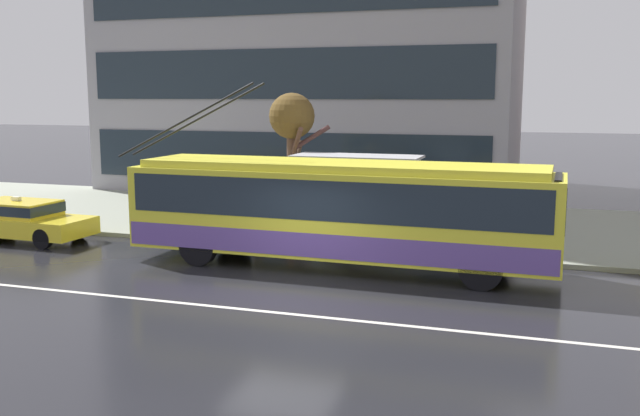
{
  "coord_description": "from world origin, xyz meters",
  "views": [
    {
      "loc": [
        5.68,
        -14.54,
        4.52
      ],
      "look_at": [
        -0.22,
        3.46,
        1.51
      ],
      "focal_mm": 39.55,
      "sensor_mm": 36.0,
      "label": 1
    }
  ],
  "objects_px": {
    "taxi_queued_behind_bus": "(20,218)",
    "pedestrian_approaching_curb": "(346,189)",
    "pedestrian_walking_past": "(260,183)",
    "street_tree_bare": "(292,123)",
    "trolleybus": "(340,210)",
    "bus_shelter": "(359,177)",
    "pedestrian_at_shelter": "(313,181)"
  },
  "relations": [
    {
      "from": "pedestrian_at_shelter",
      "to": "street_tree_bare",
      "type": "bearing_deg",
      "value": 143.54
    },
    {
      "from": "taxi_queued_behind_bus",
      "to": "pedestrian_walking_past",
      "type": "xyz_separation_m",
      "value": [
        7.04,
        2.78,
        1.08
      ]
    },
    {
      "from": "taxi_queued_behind_bus",
      "to": "bus_shelter",
      "type": "bearing_deg",
      "value": 16.19
    },
    {
      "from": "pedestrian_approaching_curb",
      "to": "bus_shelter",
      "type": "bearing_deg",
      "value": 19.1
    },
    {
      "from": "taxi_queued_behind_bus",
      "to": "pedestrian_at_shelter",
      "type": "relative_size",
      "value": 2.24
    },
    {
      "from": "pedestrian_walking_past",
      "to": "street_tree_bare",
      "type": "height_order",
      "value": "street_tree_bare"
    },
    {
      "from": "trolleybus",
      "to": "pedestrian_walking_past",
      "type": "bearing_deg",
      "value": 139.76
    },
    {
      "from": "pedestrian_at_shelter",
      "to": "pedestrian_approaching_curb",
      "type": "bearing_deg",
      "value": -30.21
    },
    {
      "from": "taxi_queued_behind_bus",
      "to": "pedestrian_walking_past",
      "type": "bearing_deg",
      "value": 21.51
    },
    {
      "from": "pedestrian_at_shelter",
      "to": "pedestrian_walking_past",
      "type": "bearing_deg",
      "value": -150.9
    },
    {
      "from": "pedestrian_at_shelter",
      "to": "taxi_queued_behind_bus",
      "type": "bearing_deg",
      "value": -157.07
    },
    {
      "from": "bus_shelter",
      "to": "street_tree_bare",
      "type": "xyz_separation_m",
      "value": [
        -2.69,
        1.37,
        1.58
      ]
    },
    {
      "from": "bus_shelter",
      "to": "pedestrian_walking_past",
      "type": "height_order",
      "value": "bus_shelter"
    },
    {
      "from": "pedestrian_approaching_curb",
      "to": "pedestrian_walking_past",
      "type": "bearing_deg",
      "value": -178.48
    },
    {
      "from": "taxi_queued_behind_bus",
      "to": "pedestrian_approaching_curb",
      "type": "height_order",
      "value": "pedestrian_approaching_curb"
    },
    {
      "from": "pedestrian_at_shelter",
      "to": "street_tree_bare",
      "type": "distance_m",
      "value": 2.2
    },
    {
      "from": "trolleybus",
      "to": "taxi_queued_behind_bus",
      "type": "bearing_deg",
      "value": 178.67
    },
    {
      "from": "pedestrian_walking_past",
      "to": "street_tree_bare",
      "type": "distance_m",
      "value": 2.5
    },
    {
      "from": "bus_shelter",
      "to": "pedestrian_walking_past",
      "type": "bearing_deg",
      "value": -176.34
    },
    {
      "from": "pedestrian_approaching_curb",
      "to": "pedestrian_walking_past",
      "type": "distance_m",
      "value": 2.85
    },
    {
      "from": "pedestrian_walking_past",
      "to": "street_tree_bare",
      "type": "bearing_deg",
      "value": 71.2
    },
    {
      "from": "trolleybus",
      "to": "bus_shelter",
      "type": "height_order",
      "value": "trolleybus"
    },
    {
      "from": "trolleybus",
      "to": "taxi_queued_behind_bus",
      "type": "distance_m",
      "value": 10.65
    },
    {
      "from": "trolleybus",
      "to": "street_tree_bare",
      "type": "xyz_separation_m",
      "value": [
        -3.03,
        4.6,
        2.08
      ]
    },
    {
      "from": "bus_shelter",
      "to": "pedestrian_approaching_curb",
      "type": "distance_m",
      "value": 0.54
    },
    {
      "from": "trolleybus",
      "to": "street_tree_bare",
      "type": "height_order",
      "value": "trolleybus"
    },
    {
      "from": "pedestrian_approaching_curb",
      "to": "pedestrian_walking_past",
      "type": "xyz_separation_m",
      "value": [
        -2.85,
        -0.08,
        0.07
      ]
    },
    {
      "from": "pedestrian_approaching_curb",
      "to": "pedestrian_at_shelter",
      "type": "bearing_deg",
      "value": 149.79
    },
    {
      "from": "bus_shelter",
      "to": "street_tree_bare",
      "type": "relative_size",
      "value": 0.87
    },
    {
      "from": "taxi_queued_behind_bus",
      "to": "bus_shelter",
      "type": "xyz_separation_m",
      "value": [
        10.27,
        2.98,
        1.36
      ]
    },
    {
      "from": "trolleybus",
      "to": "pedestrian_approaching_curb",
      "type": "height_order",
      "value": "trolleybus"
    },
    {
      "from": "pedestrian_approaching_curb",
      "to": "street_tree_bare",
      "type": "xyz_separation_m",
      "value": [
        -2.31,
        1.5,
        1.93
      ]
    }
  ]
}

